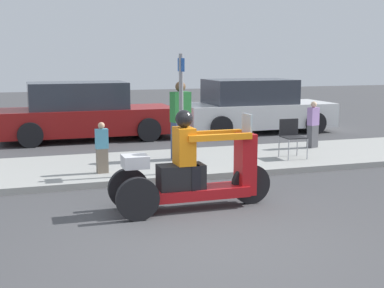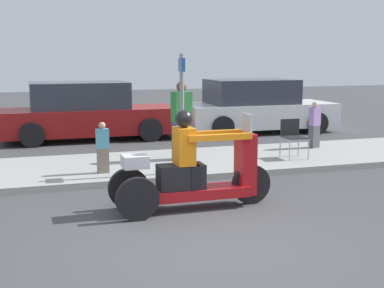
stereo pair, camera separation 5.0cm
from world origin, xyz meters
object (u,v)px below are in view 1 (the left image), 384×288
Objects in this scene: motorcycle_trike at (192,174)px; parked_car_lot_far at (254,107)px; parked_car_lot_left at (84,113)px; folding_chair_set_back at (291,134)px; spectator_mid_group at (102,149)px; spectator_far_back at (313,125)px; street_sign at (181,109)px; spectator_by_tree at (181,122)px.

parked_car_lot_far reaches higher than motorcycle_trike.
parked_car_lot_far is at bearing -0.58° from parked_car_lot_left.
parked_car_lot_left reaches higher than motorcycle_trike.
spectator_mid_group is at bearing -175.78° from folding_chair_set_back.
street_sign is (-3.79, -1.72, 0.67)m from spectator_far_back.
motorcycle_trike is 1.13× the size of street_sign.
folding_chair_set_back is (4.10, 0.30, 0.04)m from spectator_mid_group.
spectator_far_back is at bearing 40.94° from folding_chair_set_back.
spectator_by_tree is 0.36× the size of parked_car_lot_far.
spectator_mid_group is 7.21m from parked_car_lot_far.
spectator_by_tree is at bearing 167.27° from folding_chair_set_back.
folding_chair_set_back is 2.89m from street_sign.
parked_car_lot_left reaches higher than spectator_far_back.
parked_car_lot_far reaches higher than spectator_far_back.
motorcycle_trike is at bearing -102.26° from street_sign.
parked_car_lot_left is (0.27, 4.92, 0.16)m from spectator_mid_group.
spectator_by_tree is 0.35× the size of parked_car_lot_left.
parked_car_lot_far is at bearing 88.07° from spectator_far_back.
spectator_by_tree is 1.41m from street_sign.
parked_car_lot_left is (-1.51, 4.09, -0.17)m from spectator_by_tree.
motorcycle_trike is at bearing -67.68° from spectator_mid_group.
spectator_far_back reaches higher than spectator_mid_group.
spectator_mid_group is at bearing -155.09° from spectator_by_tree.
street_sign is (-3.92, -5.34, 0.57)m from parked_car_lot_far.
motorcycle_trike is 5.57m from spectator_far_back.
spectator_far_back is 3.62m from parked_car_lot_far.
spectator_mid_group is 5.34m from spectator_far_back.
spectator_mid_group reaches higher than folding_chair_set_back.
street_sign reaches higher than parked_car_lot_far.
spectator_far_back is (4.21, 3.64, 0.12)m from motorcycle_trike.
parked_car_lot_left is (-3.83, 4.62, 0.12)m from folding_chair_set_back.
folding_chair_set_back is at bearing 15.89° from street_sign.
motorcycle_trike is 2.60× the size of spectator_mid_group.
spectator_by_tree is 1.49× the size of spectator_far_back.
folding_chair_set_back is (-1.10, -0.95, -0.03)m from spectator_far_back.
parked_car_lot_left is 5.05m from parked_car_lot_far.
motorcycle_trike is at bearing -139.16° from spectator_far_back.
street_sign reaches higher than spectator_mid_group.
parked_car_lot_left is at bearing 143.32° from spectator_far_back.
spectator_far_back is 1.34× the size of folding_chair_set_back.
motorcycle_trike is at bearing -103.94° from spectator_by_tree.
spectator_far_back is at bearing 24.36° from street_sign.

